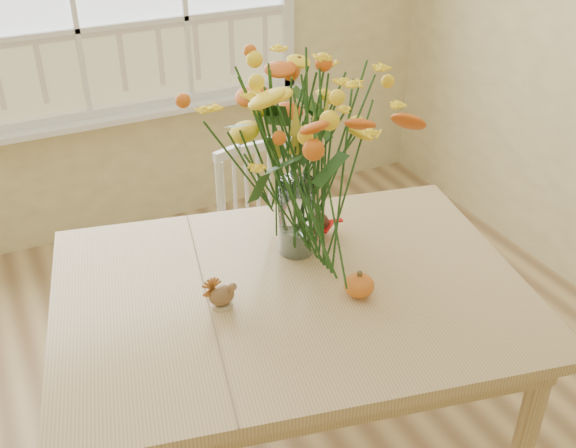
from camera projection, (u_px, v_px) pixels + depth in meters
name	position (u px, v px, depth m)	size (l,w,h in m)	color
dining_table	(291.00, 310.00, 2.15)	(1.64, 1.32, 0.78)	tan
windsor_chair	(267.00, 232.00, 2.93)	(0.40, 0.38, 0.86)	white
flower_vase	(297.00, 143.00, 2.07)	(0.56, 0.56, 0.66)	white
pumpkin	(359.00, 286.00, 2.04)	(0.09, 0.09, 0.07)	#CB6017
turkey_figurine	(222.00, 295.00, 2.00)	(0.08, 0.06, 0.10)	#CCB78C
dark_gourd	(317.00, 224.00, 2.35)	(0.13, 0.09, 0.08)	#38160F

